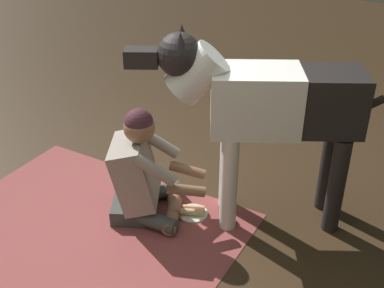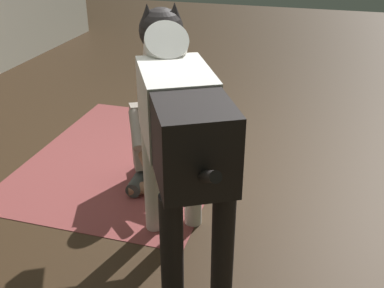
# 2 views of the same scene
# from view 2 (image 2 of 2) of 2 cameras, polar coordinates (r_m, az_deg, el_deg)

# --- Properties ---
(ground_plane) EXTENTS (14.64, 14.64, 0.00)m
(ground_plane) POSITION_cam_2_polar(r_m,az_deg,el_deg) (3.59, -4.19, -4.23)
(ground_plane) COLOR #372616
(area_rug) EXTENTS (2.04, 1.57, 0.01)m
(area_rug) POSITION_cam_2_polar(r_m,az_deg,el_deg) (3.89, -7.87, -1.68)
(area_rug) COLOR brown
(area_rug) RESTS_ON ground
(person_sitting_on_floor) EXTENTS (0.74, 0.63, 0.84)m
(person_sitting_on_floor) POSITION_cam_2_polar(r_m,az_deg,el_deg) (3.41, -4.06, 0.63)
(person_sitting_on_floor) COLOR #3B3F3C
(person_sitting_on_floor) RESTS_ON ground
(large_dog) EXTENTS (1.53, 0.90, 1.38)m
(large_dog) POSITION_cam_2_polar(r_m,az_deg,el_deg) (2.46, -1.73, 3.40)
(large_dog) COLOR silver
(large_dog) RESTS_ON ground
(hot_dog_on_plate) EXTENTS (0.22, 0.22, 0.06)m
(hot_dog_on_plate) POSITION_cam_2_polar(r_m,az_deg,el_deg) (3.27, -2.99, -7.06)
(hot_dog_on_plate) COLOR silver
(hot_dog_on_plate) RESTS_ON ground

